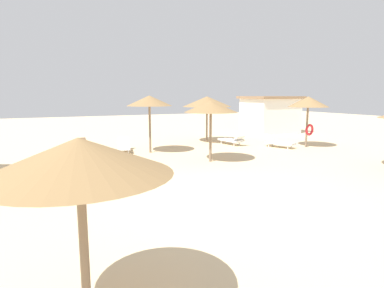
{
  "coord_description": "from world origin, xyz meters",
  "views": [
    {
      "loc": [
        -5.13,
        -7.93,
        3.07
      ],
      "look_at": [
        0.0,
        3.0,
        1.2
      ],
      "focal_mm": 29.75,
      "sensor_mm": 36.0,
      "label": 1
    }
  ],
  "objects": [
    {
      "name": "lounger_2",
      "position": [
        5.39,
        8.69,
        0.32
      ],
      "size": [
        0.96,
        1.98,
        0.7
      ],
      "color": "white",
      "rests_on": "ground"
    },
    {
      "name": "parasol_0",
      "position": [
        0.0,
        8.29,
        2.75
      ],
      "size": [
        2.41,
        2.41,
        3.04
      ],
      "color": "#75604C",
      "rests_on": "ground"
    },
    {
      "name": "parasol_2",
      "position": [
        4.52,
        10.35,
        2.64
      ],
      "size": [
        3.16,
        3.16,
        2.98
      ],
      "color": "#75604C",
      "rests_on": "ground"
    },
    {
      "name": "ground_plane",
      "position": [
        0.0,
        0.0,
        0.0
      ],
      "size": [
        80.0,
        80.0,
        0.0
      ],
      "primitive_type": "plane",
      "color": "beige"
    },
    {
      "name": "lounger_0",
      "position": [
        -1.24,
        9.17,
        0.31
      ],
      "size": [
        1.01,
        1.99,
        0.68
      ],
      "color": "white",
      "rests_on": "ground"
    },
    {
      "name": "parasol_7",
      "position": [
        -4.76,
        -3.83,
        2.3
      ],
      "size": [
        2.36,
        2.36,
        2.55
      ],
      "color": "#75604C",
      "rests_on": "ground"
    },
    {
      "name": "parasol_4",
      "position": [
        8.96,
        6.11,
        2.63
      ],
      "size": [
        2.32,
        2.32,
        2.98
      ],
      "color": "#75604C",
      "rests_on": "ground"
    },
    {
      "name": "beach_cabana",
      "position": [
        11.82,
        13.09,
        1.5
      ],
      "size": [
        4.2,
        3.7,
        2.96
      ],
      "color": "white",
      "rests_on": "ground"
    },
    {
      "name": "parasol_5",
      "position": [
        1.81,
        4.85,
        2.53
      ],
      "size": [
        2.44,
        2.44,
        2.8
      ],
      "color": "#75604C",
      "rests_on": "ground"
    },
    {
      "name": "bench_0",
      "position": [
        -3.1,
        11.63,
        0.35
      ],
      "size": [
        0.52,
        1.53,
        0.49
      ],
      "color": "brown",
      "rests_on": "ground"
    },
    {
      "name": "lounger_4",
      "position": [
        7.35,
        6.71,
        0.32
      ],
      "size": [
        1.34,
        1.99,
        0.71
      ],
      "color": "white",
      "rests_on": "ground"
    }
  ]
}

